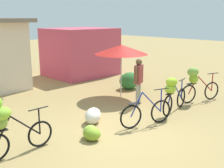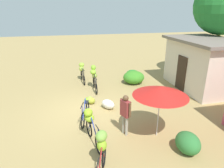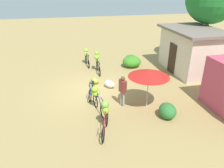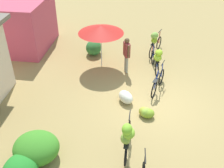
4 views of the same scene
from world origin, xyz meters
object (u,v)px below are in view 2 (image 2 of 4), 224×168
at_px(building_low, 203,64).
at_px(bicycle_rightmost, 101,151).
at_px(market_umbrella, 160,91).
at_px(bicycle_center_loaded, 85,114).
at_px(bicycle_leftmost, 82,70).
at_px(produce_sack, 108,104).
at_px(person_vendor, 125,111).
at_px(bicycle_near_pile, 94,76).
at_px(tree_behind_building, 224,6).
at_px(banana_pile_on_ground, 90,100).
at_px(bicycle_by_shop, 91,123).

bearing_deg(building_low, bicycle_rightmost, -52.91).
bearing_deg(market_umbrella, bicycle_center_loaded, -122.52).
height_order(bicycle_leftmost, bicycle_center_loaded, bicycle_leftmost).
bearing_deg(produce_sack, person_vendor, 4.81).
relative_size(building_low, person_vendor, 2.91).
xyz_separation_m(bicycle_near_pile, bicycle_center_loaded, (3.58, -0.91, -0.46)).
height_order(tree_behind_building, banana_pile_on_ground, tree_behind_building).
relative_size(building_low, bicycle_near_pile, 2.81).
height_order(bicycle_by_shop, produce_sack, bicycle_by_shop).
bearing_deg(bicycle_center_loaded, bicycle_by_shop, 2.87).
xyz_separation_m(bicycle_leftmost, bicycle_by_shop, (6.54, -0.28, -0.02)).
xyz_separation_m(building_low, person_vendor, (3.62, -5.83, -0.50)).
bearing_deg(banana_pile_on_ground, produce_sack, 46.73).
height_order(bicycle_leftmost, person_vendor, person_vendor).
distance_m(tree_behind_building, banana_pile_on_ground, 10.00).
height_order(building_low, person_vendor, building_low).
distance_m(bicycle_leftmost, banana_pile_on_ground, 3.56).
height_order(bicycle_center_loaded, bicycle_rightmost, bicycle_rightmost).
xyz_separation_m(building_low, bicycle_leftmost, (-2.83, -6.85, -0.75)).
distance_m(tree_behind_building, bicycle_center_loaded, 10.72).
relative_size(building_low, produce_sack, 6.70).
distance_m(building_low, market_umbrella, 6.14).
distance_m(bicycle_leftmost, produce_sack, 4.36).
xyz_separation_m(tree_behind_building, person_vendor, (5.01, -7.70, -3.70)).
height_order(building_low, market_umbrella, building_low).
relative_size(bicycle_leftmost, person_vendor, 1.04).
relative_size(tree_behind_building, bicycle_rightmost, 3.90).
relative_size(bicycle_by_shop, person_vendor, 1.06).
relative_size(produce_sack, person_vendor, 0.43).
distance_m(market_umbrella, person_vendor, 1.46).
bearing_deg(tree_behind_building, person_vendor, -56.95).
bearing_deg(bicycle_rightmost, market_umbrella, 119.93).
distance_m(bicycle_leftmost, bicycle_by_shop, 6.55).
height_order(bicycle_near_pile, person_vendor, person_vendor).
xyz_separation_m(bicycle_center_loaded, bicycle_by_shop, (1.35, 0.07, 0.34)).
bearing_deg(banana_pile_on_ground, bicycle_rightmost, -2.87).
height_order(bicycle_leftmost, bicycle_rightmost, bicycle_rightmost).
relative_size(market_umbrella, bicycle_leftmost, 1.19).
relative_size(building_low, market_umbrella, 2.37).
relative_size(bicycle_center_loaded, bicycle_rightmost, 0.97).
bearing_deg(produce_sack, bicycle_near_pile, -174.11).
relative_size(tree_behind_building, banana_pile_on_ground, 9.90).
distance_m(building_low, bicycle_by_shop, 8.08).
relative_size(bicycle_leftmost, produce_sack, 2.38).
bearing_deg(bicycle_rightmost, tree_behind_building, 127.01).
relative_size(bicycle_leftmost, banana_pile_on_ground, 2.55).
bearing_deg(building_low, bicycle_center_loaded, -71.88).
distance_m(bicycle_near_pile, bicycle_rightmost, 6.59).
relative_size(tree_behind_building, produce_sack, 9.26).
distance_m(bicycle_near_pile, bicycle_center_loaded, 3.72).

